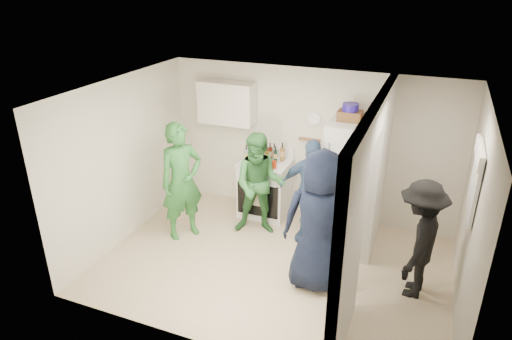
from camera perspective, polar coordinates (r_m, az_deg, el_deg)
The scene contains 36 objects.
floor at distance 6.67m, azimuth 2.16°, elevation -11.75°, with size 4.80×4.80×0.00m, color beige.
wall_back at distance 7.53m, azimuth 6.75°, elevation 3.20°, with size 4.80×4.80×0.00m, color silver.
wall_front at distance 4.68m, azimuth -4.89°, elevation -10.46°, with size 4.80×4.80×0.00m, color silver.
wall_left at distance 7.13m, azimuth -16.11°, elevation 1.20°, with size 3.40×3.40×0.00m, color silver.
wall_right at distance 5.79m, azimuth 25.42°, elevation -5.72°, with size 3.40×3.40×0.00m, color silver.
ceiling at distance 5.60m, azimuth 2.55°, elevation 9.55°, with size 4.80×4.80×0.00m, color white.
partition_pier_back at distance 6.78m, azimuth 15.14°, elevation 0.13°, with size 0.12×1.20×2.50m, color silver.
partition_pier_front at distance 4.84m, azimuth 11.43°, elevation -9.58°, with size 0.12×1.20×2.50m, color silver.
partition_header at distance 5.39m, azimuth 14.67°, elevation 6.02°, with size 0.12×1.00×0.40m, color silver.
stove at distance 7.73m, azimuth 1.14°, elevation -2.26°, with size 0.81×0.68×0.97m, color white.
upper_cabinet at distance 7.65m, azimuth -3.64°, elevation 8.38°, with size 0.95×0.34×0.70m, color silver.
fridge at distance 7.18m, azimuth 11.71°, elevation -1.10°, with size 0.75×0.73×1.83m, color silver.
wicker_basket at distance 6.90m, azimuth 11.65°, elevation 6.66°, with size 0.35×0.25×0.15m, color brown.
blue_bowl at distance 6.86m, azimuth 11.74°, elevation 7.69°, with size 0.24×0.24×0.11m, color navy.
yellow_cup_stack_top at distance 6.70m, azimuth 14.13°, elevation 6.36°, with size 0.09×0.09×0.25m, color #F2FF15.
wall_clock at distance 7.35m, azimuth 7.25°, elevation 6.38°, with size 0.22×0.22×0.03m, color white.
spice_shelf at distance 7.45m, azimuth 6.68°, elevation 3.80°, with size 0.35×0.08×0.03m, color olive.
nook_window at distance 5.80m, azimuth 25.86°, elevation -1.31°, with size 0.03×0.70×0.80m, color black.
nook_window_frame at distance 5.80m, azimuth 25.71°, elevation -1.29°, with size 0.04×0.76×0.86m, color white.
nook_valance at distance 5.67m, azimuth 26.08°, elevation 1.96°, with size 0.04×0.82×0.18m, color white.
yellow_cup_stack_stove at distance 7.33m, azimuth -0.32°, elevation 1.47°, with size 0.09×0.09×0.25m, color #FFF015.
red_cup at distance 7.26m, azimuth 2.23°, elevation 0.67°, with size 0.09×0.09×0.12m, color #AF2A0B.
person_green_left at distance 7.01m, azimuth -9.27°, elevation -1.43°, with size 0.68×0.44×1.85m, color #327D32.
person_green_center at distance 7.05m, azimuth 0.43°, elevation -1.84°, with size 0.81×0.63×1.66m, color #35793C.
person_denim at distance 6.89m, azimuth 6.78°, elevation -2.65°, with size 0.97×0.40×1.65m, color #344B73.
person_navy at distance 5.83m, azimuth 7.86°, elevation -6.48°, with size 0.94×0.61×1.92m, color black.
person_nook at distance 6.09m, azimuth 19.71°, elevation -8.19°, with size 1.03×0.59×1.59m, color black.
bottle_a at distance 7.69m, azimuth -0.34°, elevation 2.55°, with size 0.07×0.07×0.25m, color maroon.
bottle_b at distance 7.47m, azimuth -0.33°, elevation 1.94°, with size 0.08×0.08×0.26m, color #143C1A.
bottle_c at distance 7.62m, azimuth 1.06°, elevation 2.64°, with size 0.06×0.06×0.32m, color white.
bottle_d at distance 7.43m, azimuth 1.37°, elevation 1.94°, with size 0.06×0.06×0.29m, color brown.
bottle_e at distance 7.60m, azimuth 2.28°, elevation 2.37°, with size 0.07×0.07×0.27m, color #ADB6BF.
bottle_f at distance 7.45m, azimuth 2.45°, elevation 1.97°, with size 0.06×0.06×0.28m, color #133423.
bottle_g at distance 7.51m, azimuth 3.31°, elevation 2.27°, with size 0.07×0.07×0.32m, color olive.
bottle_h at distance 7.47m, azimuth -1.20°, elevation 2.07°, with size 0.08×0.08×0.29m, color #969BA0.
bottle_i at distance 7.54m, azimuth 1.78°, elevation 2.30°, with size 0.07×0.07×0.30m, color #5C1B0F.
Camera 1 is at (1.81, -5.12, 3.87)m, focal length 32.00 mm.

